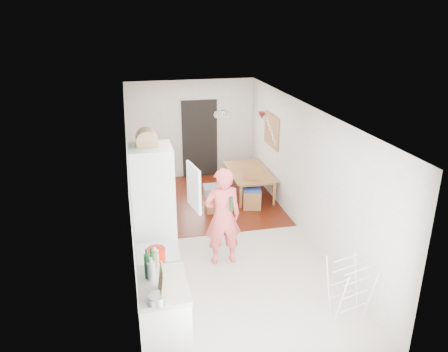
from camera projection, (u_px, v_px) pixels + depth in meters
name	position (u px, v px, depth m)	size (l,w,h in m)	color
room_shell	(221.00, 178.00, 7.84)	(3.20, 7.00, 2.50)	silver
floor	(221.00, 239.00, 8.28)	(3.20, 7.00, 0.01)	beige
wood_floor_overlay	(204.00, 200.00, 9.97)	(3.20, 3.30, 0.01)	#621F0C
sage_wall_panel	(131.00, 198.00, 5.48)	(0.02, 3.00, 1.30)	slate
tile_splashback	(137.00, 270.00, 5.22)	(0.02, 1.90, 0.50)	black
doorway_recess	(200.00, 139.00, 11.15)	(0.90, 0.04, 2.00)	black
base_cabinet	(164.00, 316.00, 5.53)	(0.60, 0.90, 0.86)	white
worktop	(162.00, 285.00, 5.37)	(0.62, 0.92, 0.06)	beige
range_cooker	(159.00, 282.00, 6.21)	(0.60, 0.60, 0.88)	white
cooker_top	(157.00, 254.00, 6.05)	(0.60, 0.60, 0.04)	silver
fridge_housing	(154.00, 211.00, 6.93)	(0.66, 0.66, 2.15)	white
fridge_door	(194.00, 187.00, 6.61)	(0.56, 0.04, 0.70)	white
fridge_interior	(172.00, 182.00, 6.82)	(0.02, 0.52, 0.66)	white
pinboard	(272.00, 130.00, 9.79)	(0.03, 0.90, 0.70)	#AA7D58
pinboard_frame	(271.00, 130.00, 9.79)	(0.01, 0.94, 0.74)	olive
wall_sconce	(262.00, 115.00, 10.31)	(0.18, 0.18, 0.16)	maroon
person	(223.00, 208.00, 7.19)	(0.74, 0.48, 2.02)	#F15759
dining_table	(250.00, 184.00, 10.25)	(1.40, 0.78, 0.49)	olive
dining_chair	(252.00, 189.00, 9.45)	(0.38, 0.38, 0.90)	olive
stool	(213.00, 203.00, 9.36)	(0.32, 0.32, 0.42)	olive
grey_drape	(213.00, 190.00, 9.24)	(0.38, 0.38, 0.17)	gray
drying_rack	(349.00, 290.00, 6.03)	(0.45, 0.41, 0.87)	white
bread_bin	(147.00, 140.00, 6.56)	(0.34, 0.33, 0.18)	tan
red_casserole	(156.00, 254.00, 5.85)	(0.26, 0.26, 0.15)	red
steel_pan	(158.00, 299.00, 4.98)	(0.21, 0.21, 0.10)	silver
held_bottle	(231.00, 204.00, 7.03)	(0.05, 0.05, 0.25)	#17401F
bottle_a	(147.00, 266.00, 5.41)	(0.08, 0.08, 0.33)	#17401F
bottle_b	(152.00, 264.00, 5.47)	(0.07, 0.07, 0.31)	#17401F
bottle_c	(151.00, 271.00, 5.40)	(0.10, 0.10, 0.24)	silver
pepper_mill_front	(157.00, 260.00, 5.67)	(0.06, 0.06, 0.20)	tan
pepper_mill_back	(155.00, 259.00, 5.67)	(0.06, 0.06, 0.22)	tan
chopping_boards	(161.00, 282.00, 5.06)	(0.04, 0.27, 0.37)	tan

